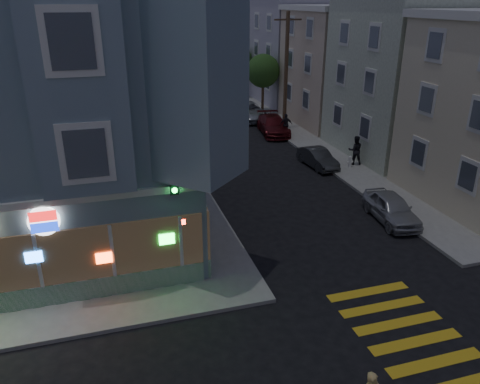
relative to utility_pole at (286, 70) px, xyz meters
name	(u,v)px	position (x,y,z in m)	size (l,w,h in m)	color
ground	(206,358)	(-12.00, -24.00, -4.80)	(120.00, 120.00, 0.00)	black
sidewalk_ne	(406,122)	(11.00, -1.00, -4.72)	(24.00, 42.00, 0.15)	gray
corner_building	(9,105)	(-18.00, -13.02, 1.02)	(14.60, 14.60, 11.40)	gray
row_house_b	(435,73)	(7.50, -8.00, 0.60)	(12.00, 8.60, 10.50)	#9FAA94
row_house_c	(364,67)	(7.50, 1.00, -0.15)	(12.00, 8.60, 9.00)	#C4B297
row_house_d	(318,48)	(7.50, 10.00, 0.60)	(12.00, 8.60, 10.50)	#A49FAF
utility_pole	(286,70)	(0.00, 0.00, 0.00)	(2.20, 0.30, 9.00)	#4C3826
street_tree_near	(263,71)	(0.20, 6.00, -0.86)	(3.00, 3.00, 5.30)	#4C3826
street_tree_far	(238,61)	(0.20, 14.00, -0.86)	(3.00, 3.00, 5.30)	#4C3826
pedestrian_a	(355,150)	(1.00, -9.70, -3.71)	(0.91, 0.71, 1.87)	black
pedestrian_b	(286,125)	(-0.70, -2.11, -3.79)	(1.00, 0.42, 1.71)	black
parked_car_a	(391,208)	(-1.30, -17.33, -4.13)	(1.58, 3.92, 1.34)	#ABADB2
parked_car_b	(318,158)	(-1.30, -9.11, -4.21)	(1.25, 3.59, 1.18)	#343639
parked_car_c	(273,125)	(-1.30, -0.91, -4.08)	(2.01, 4.96, 1.44)	#591419
parked_car_d	(248,111)	(-1.72, 4.29, -4.05)	(2.49, 5.40, 1.50)	#ABB0B6
traffic_signal	(175,206)	(-12.11, -19.94, -1.50)	(0.53, 0.52, 4.66)	black
fire_hydrant	(350,161)	(0.50, -10.05, -4.27)	(0.41, 0.24, 0.71)	white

